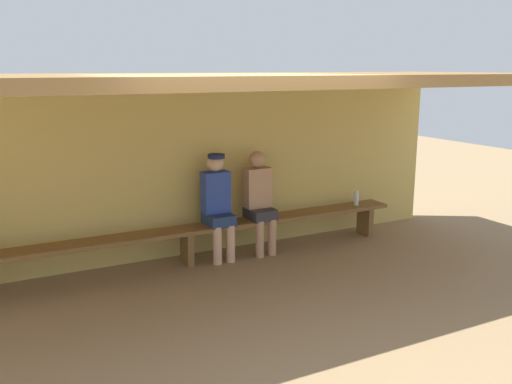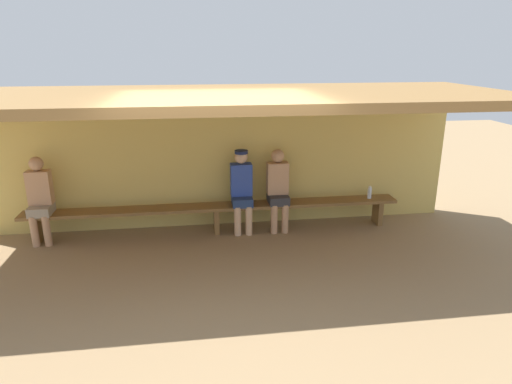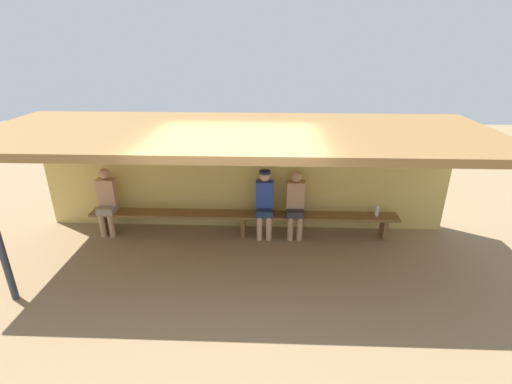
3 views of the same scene
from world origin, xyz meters
TOP-DOWN VIEW (x-y plane):
  - ground_plane at (0.00, 0.00)m, footprint 24.00×24.00m
  - back_wall at (0.00, 2.00)m, footprint 8.00×0.20m
  - dugout_roof at (0.00, 0.70)m, footprint 8.00×2.80m
  - bench at (0.00, 1.55)m, footprint 6.00×0.36m
  - player_shirtless_tan at (-2.66, 1.55)m, footprint 0.34×0.42m
  - player_with_sunglasses at (1.01, 1.55)m, footprint 0.34×0.42m
  - player_leftmost at (0.42, 1.55)m, footprint 0.34×0.42m
  - water_bottle_clear at (2.58, 1.55)m, footprint 0.07×0.07m

SIDE VIEW (x-z plane):
  - ground_plane at x=0.00m, z-range 0.00..0.00m
  - bench at x=0.00m, z-range 0.16..0.62m
  - water_bottle_clear at x=2.58m, z-range 0.45..0.66m
  - player_shirtless_tan at x=-2.66m, z-range 0.06..1.40m
  - player_with_sunglasses at x=1.01m, z-range 0.06..1.40m
  - player_leftmost at x=0.42m, z-range 0.07..1.42m
  - back_wall at x=0.00m, z-range 0.00..2.20m
  - dugout_roof at x=0.00m, z-range 2.20..2.32m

